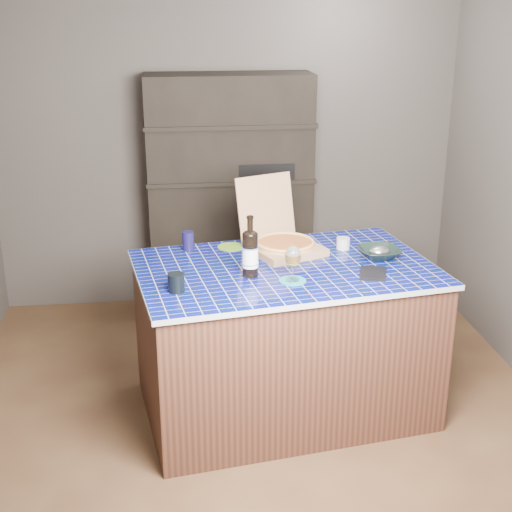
{
  "coord_description": "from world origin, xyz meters",
  "views": [
    {
      "loc": [
        -0.43,
        -3.62,
        2.29
      ],
      "look_at": [
        0.01,
        0.0,
        0.98
      ],
      "focal_mm": 50.0,
      "sensor_mm": 36.0,
      "label": 1
    }
  ],
  "objects": [
    {
      "name": "mead_bottle",
      "position": [
        -0.03,
        -0.08,
        1.03
      ],
      "size": [
        0.09,
        0.09,
        0.34
      ],
      "color": "black",
      "rests_on": "kitchen_island"
    },
    {
      "name": "white_jar",
      "position": [
        0.57,
        0.29,
        0.93
      ],
      "size": [
        0.08,
        0.08,
        0.07
      ],
      "primitive_type": "cylinder",
      "color": "silver",
      "rests_on": "kitchen_island"
    },
    {
      "name": "dvd_case",
      "position": [
        0.63,
        -0.14,
        0.9
      ],
      "size": [
        0.19,
        0.23,
        0.02
      ],
      "primitive_type": "cube",
      "rotation": [
        0.0,
        0.0,
        -0.3
      ],
      "color": "black",
      "rests_on": "kitchen_island"
    },
    {
      "name": "room",
      "position": [
        0.0,
        0.0,
        1.25
      ],
      "size": [
        3.5,
        3.5,
        3.5
      ],
      "color": "brown",
      "rests_on": "ground"
    },
    {
      "name": "tumbler",
      "position": [
        -0.43,
        -0.25,
        0.94
      ],
      "size": [
        0.09,
        0.09,
        0.1
      ],
      "primitive_type": "cylinder",
      "color": "black",
      "rests_on": "kitchen_island"
    },
    {
      "name": "teal_trivet",
      "position": [
        0.18,
        -0.18,
        0.9
      ],
      "size": [
        0.14,
        0.14,
        0.01
      ],
      "primitive_type": "cylinder",
      "color": "teal",
      "rests_on": "kitchen_island"
    },
    {
      "name": "foil_contents",
      "position": [
        0.74,
        0.12,
        0.93
      ],
      "size": [
        0.12,
        0.1,
        0.06
      ],
      "primitive_type": "ellipsoid",
      "color": "silver",
      "rests_on": "bowl"
    },
    {
      "name": "navy_cup",
      "position": [
        -0.35,
        0.38,
        0.95
      ],
      "size": [
        0.07,
        0.07,
        0.11
      ],
      "primitive_type": "cylinder",
      "color": "#110E33",
      "rests_on": "kitchen_island"
    },
    {
      "name": "bowl",
      "position": [
        0.74,
        0.12,
        0.92
      ],
      "size": [
        0.25,
        0.25,
        0.06
      ],
      "primitive_type": "imported",
      "rotation": [
        0.0,
        0.0,
        0.08
      ],
      "color": "black",
      "rests_on": "kitchen_island"
    },
    {
      "name": "wine_glass",
      "position": [
        0.18,
        -0.18,
        1.03
      ],
      "size": [
        0.08,
        0.08,
        0.19
      ],
      "color": "white",
      "rests_on": "teal_trivet"
    },
    {
      "name": "green_trivet",
      "position": [
        -0.09,
        0.4,
        0.9
      ],
      "size": [
        0.16,
        0.16,
        0.01
      ],
      "primitive_type": "cylinder",
      "color": "#619720",
      "rests_on": "kitchen_island"
    },
    {
      "name": "shelving_unit",
      "position": [
        0.0,
        1.53,
        0.9
      ],
      "size": [
        1.2,
        0.41,
        1.8
      ],
      "color": "black",
      "rests_on": "floor"
    },
    {
      "name": "kitchen_island",
      "position": [
        0.18,
        0.04,
        0.45
      ],
      "size": [
        1.77,
        1.27,
        0.89
      ],
      "rotation": [
        0.0,
        0.0,
        0.15
      ],
      "color": "#4F2B1F",
      "rests_on": "floor"
    },
    {
      "name": "pizza_box",
      "position": [
        0.2,
        0.3,
        0.95
      ],
      "size": [
        0.52,
        0.57,
        0.41
      ],
      "rotation": [
        0.0,
        0.0,
        0.39
      ],
      "color": "tan",
      "rests_on": "kitchen_island"
    }
  ]
}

